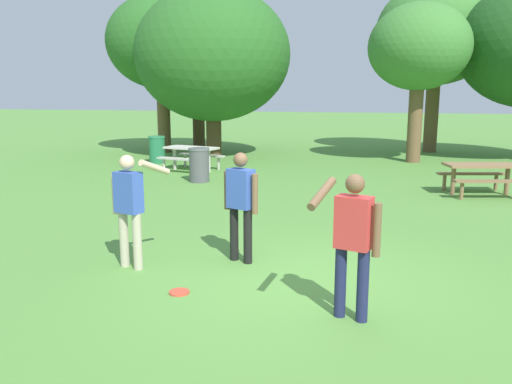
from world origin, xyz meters
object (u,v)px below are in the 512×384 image
person_bystander (241,200)px  picnic_table_far (191,153)px  person_catcher (129,203)px  tree_slender_mid (419,48)px  person_thrower (353,236)px  frisbee (179,292)px  tree_tall_left (161,43)px  trash_can_beside_table (199,165)px  tree_back_left (437,34)px  tree_far_right (213,55)px  trash_can_further_along (157,149)px  picnic_table_near (481,172)px  tree_broad_center (197,60)px

person_bystander → picnic_table_far: person_bystander is taller
person_catcher → tree_slender_mid: 14.05m
person_thrower → frisbee: bearing=173.8°
tree_tall_left → tree_slender_mid: bearing=-5.2°
person_thrower → tree_slender_mid: size_ratio=0.30×
trash_can_beside_table → tree_back_left: (6.85, 9.47, 4.35)m
person_bystander → tree_far_right: size_ratio=0.25×
trash_can_further_along → person_catcher: bearing=-66.9°
picnic_table_near → picnic_table_far: size_ratio=1.00×
trash_can_beside_table → tree_far_right: (-1.53, 5.77, 3.41)m
frisbee → tree_broad_center: bearing=109.6°
trash_can_further_along → tree_broad_center: size_ratio=0.17×
frisbee → tree_broad_center: size_ratio=0.05×
person_bystander → trash_can_further_along: (-5.94, 9.87, -0.46)m
person_bystander → person_catcher: bearing=-155.7°
person_bystander → tree_back_left: bearing=76.7°
tree_far_right → tree_back_left: bearing=23.9°
trash_can_beside_table → tree_far_right: size_ratio=0.15×
person_bystander → tree_far_right: 13.41m
person_catcher → picnic_table_near: (5.75, 7.05, -0.40)m
tree_back_left → tree_broad_center: bearing=-171.2°
person_thrower → person_catcher: 3.33m
person_catcher → tree_far_right: bearing=103.7°
trash_can_beside_table → trash_can_further_along: size_ratio=1.00×
tree_broad_center → tree_far_right: (1.44, -2.19, 0.05)m
trash_can_beside_table → tree_slender_mid: bearing=44.1°
person_bystander → tree_slender_mid: bearing=76.5°
tree_broad_center → person_bystander: bearing=-67.3°
person_catcher → picnic_table_far: person_catcher is taller
trash_can_further_along → tree_back_left: 12.26m
person_catcher → person_bystander: bearing=24.3°
person_catcher → trash_can_beside_table: 7.33m
picnic_table_far → picnic_table_near: bearing=-13.5°
picnic_table_far → tree_far_right: tree_far_right is taller
tree_broad_center → picnic_table_far: bearing=-71.8°
trash_can_beside_table → tree_back_left: size_ratio=0.14×
picnic_table_far → tree_broad_center: bearing=108.2°
tree_broad_center → tree_slender_mid: tree_broad_center is taller
person_thrower → picnic_table_far: bearing=120.0°
picnic_table_far → tree_back_left: 11.69m
tree_slender_mid → tree_back_left: bearing=77.2°
tree_far_right → tree_back_left: tree_back_left is taller
person_catcher → frisbee: size_ratio=6.33×
person_catcher → tree_tall_left: 15.45m
picnic_table_far → tree_broad_center: (-1.99, 6.03, 3.29)m
tree_broad_center → tree_far_right: tree_far_right is taller
person_thrower → tree_broad_center: tree_broad_center is taller
tree_tall_left → picnic_table_near: bearing=-30.9°
picnic_table_near → tree_far_right: (-8.90, 5.86, 3.33)m
picnic_table_near → tree_broad_center: size_ratio=0.35×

